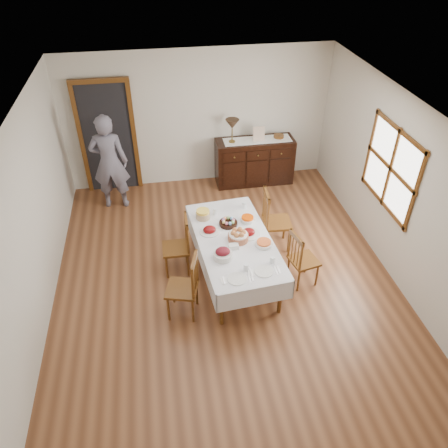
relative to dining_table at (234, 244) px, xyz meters
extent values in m
plane|color=brown|center=(-0.14, -0.04, -0.62)|extent=(6.00, 6.00, 0.00)
cube|color=white|center=(-0.14, -0.04, 1.98)|extent=(5.00, 6.00, 0.02)
cube|color=beige|center=(-0.14, 2.96, 0.68)|extent=(5.00, 0.02, 2.60)
cube|color=beige|center=(-0.14, -3.04, 0.68)|extent=(5.00, 0.02, 2.60)
cube|color=beige|center=(-2.64, -0.04, 0.68)|extent=(0.02, 6.00, 2.60)
cube|color=beige|center=(2.36, -0.04, 0.68)|extent=(0.02, 6.00, 2.60)
cube|color=white|center=(2.35, 0.26, 0.88)|extent=(0.02, 1.30, 1.10)
cube|color=#593211|center=(2.34, 0.26, 0.88)|extent=(0.03, 1.46, 1.26)
cube|color=black|center=(-1.84, 2.92, 0.43)|extent=(0.90, 0.06, 2.10)
cube|color=#593211|center=(-1.84, 2.90, 0.43)|extent=(1.04, 0.08, 2.18)
cube|color=silver|center=(0.00, 0.00, 0.07)|extent=(1.17, 2.09, 0.04)
cylinder|color=#593211|center=(-0.33, -0.90, -0.30)|extent=(0.06, 0.06, 0.64)
cylinder|color=#593211|center=(0.48, -0.83, -0.30)|extent=(0.06, 0.06, 0.64)
cylinder|color=#593211|center=(-0.48, 0.83, -0.30)|extent=(0.06, 0.06, 0.64)
cylinder|color=#593211|center=(0.33, 0.90, -0.30)|extent=(0.06, 0.06, 0.64)
cube|color=silver|center=(-0.51, -0.04, -0.07)|extent=(0.20, 2.04, 0.31)
cube|color=silver|center=(0.51, 0.04, -0.07)|extent=(0.20, 2.04, 0.31)
cube|color=silver|center=(0.09, -1.01, -0.07)|extent=(1.04, 0.11, 0.31)
cube|color=silver|center=(-0.09, 1.01, -0.07)|extent=(1.04, 0.11, 0.31)
cube|color=#593211|center=(-0.82, -0.61, -0.18)|extent=(0.50, 0.50, 0.04)
cylinder|color=#593211|center=(-0.94, -0.40, -0.41)|extent=(0.04, 0.04, 0.42)
cylinder|color=#593211|center=(-1.02, -0.72, -0.41)|extent=(0.04, 0.04, 0.42)
cylinder|color=#593211|center=(-0.62, -0.49, -0.41)|extent=(0.04, 0.04, 0.42)
cylinder|color=#593211|center=(-0.71, -0.81, -0.41)|extent=(0.04, 0.04, 0.42)
cylinder|color=#593211|center=(-0.60, -0.49, 0.09)|extent=(0.04, 0.04, 0.55)
cylinder|color=#593211|center=(-0.69, -0.82, 0.09)|extent=(0.04, 0.04, 0.55)
cube|color=#593211|center=(-0.64, -0.66, 0.33)|extent=(0.14, 0.39, 0.08)
cylinder|color=#593211|center=(-0.62, -0.57, 0.08)|extent=(0.02, 0.02, 0.45)
cylinder|color=#593211|center=(-0.64, -0.66, 0.08)|extent=(0.02, 0.02, 0.45)
cylinder|color=#593211|center=(-0.67, -0.74, 0.08)|extent=(0.02, 0.02, 0.45)
cube|color=#593211|center=(-0.83, 0.27, -0.19)|extent=(0.40, 0.40, 0.04)
cylinder|color=#593211|center=(-0.99, 0.44, -0.42)|extent=(0.03, 0.03, 0.40)
cylinder|color=#593211|center=(-1.00, 0.11, -0.42)|extent=(0.03, 0.03, 0.40)
cylinder|color=#593211|center=(-0.67, 0.43, -0.42)|extent=(0.03, 0.03, 0.40)
cylinder|color=#593211|center=(-0.68, 0.11, -0.42)|extent=(0.03, 0.03, 0.40)
cylinder|color=#593211|center=(-0.65, 0.44, 0.07)|extent=(0.04, 0.04, 0.53)
cylinder|color=#593211|center=(-0.66, 0.10, 0.07)|extent=(0.04, 0.04, 0.53)
cube|color=#593211|center=(-0.65, 0.27, 0.30)|extent=(0.04, 0.38, 0.08)
cylinder|color=#593211|center=(-0.65, 0.36, 0.05)|extent=(0.02, 0.02, 0.43)
cylinder|color=#593211|center=(-0.65, 0.27, 0.05)|extent=(0.02, 0.02, 0.43)
cylinder|color=#593211|center=(-0.66, 0.19, 0.05)|extent=(0.02, 0.02, 0.43)
cube|color=#593211|center=(0.98, -0.29, -0.21)|extent=(0.45, 0.45, 0.04)
cylinder|color=#593211|center=(1.16, -0.41, -0.42)|extent=(0.03, 0.03, 0.39)
cylinder|color=#593211|center=(1.10, -0.11, -0.42)|extent=(0.03, 0.03, 0.39)
cylinder|color=#593211|center=(0.86, -0.48, -0.42)|extent=(0.03, 0.03, 0.39)
cylinder|color=#593211|center=(0.80, -0.18, -0.42)|extent=(0.03, 0.03, 0.39)
cylinder|color=#593211|center=(0.85, -0.49, 0.04)|extent=(0.04, 0.04, 0.51)
cylinder|color=#593211|center=(0.78, -0.17, 0.04)|extent=(0.04, 0.04, 0.51)
cube|color=#593211|center=(0.81, -0.33, 0.26)|extent=(0.11, 0.36, 0.07)
cylinder|color=#593211|center=(0.83, -0.41, 0.02)|extent=(0.02, 0.02, 0.42)
cylinder|color=#593211|center=(0.81, -0.33, 0.02)|extent=(0.02, 0.02, 0.42)
cylinder|color=#593211|center=(0.79, -0.25, 0.02)|extent=(0.02, 0.02, 0.42)
cube|color=#593211|center=(0.81, 0.60, -0.15)|extent=(0.46, 0.46, 0.04)
cylinder|color=#593211|center=(0.98, 0.41, -0.39)|extent=(0.04, 0.04, 0.45)
cylinder|color=#593211|center=(1.00, 0.76, -0.39)|extent=(0.04, 0.04, 0.45)
cylinder|color=#593211|center=(0.62, 0.43, -0.39)|extent=(0.04, 0.04, 0.45)
cylinder|color=#593211|center=(0.65, 0.79, -0.39)|extent=(0.04, 0.04, 0.45)
cylinder|color=#593211|center=(0.60, 0.43, 0.14)|extent=(0.04, 0.04, 0.58)
cylinder|color=#593211|center=(0.63, 0.80, 0.14)|extent=(0.04, 0.04, 0.58)
cube|color=#593211|center=(0.62, 0.61, 0.39)|extent=(0.07, 0.42, 0.08)
cylinder|color=#593211|center=(0.61, 0.52, 0.12)|extent=(0.02, 0.02, 0.48)
cylinder|color=#593211|center=(0.62, 0.61, 0.12)|extent=(0.02, 0.02, 0.48)
cylinder|color=#593211|center=(0.62, 0.70, 0.12)|extent=(0.02, 0.02, 0.48)
cube|color=black|center=(0.91, 2.68, -0.16)|extent=(1.52, 0.51, 0.91)
cube|color=black|center=(0.46, 2.41, 0.11)|extent=(0.43, 0.02, 0.18)
sphere|color=brown|center=(0.46, 2.39, 0.11)|extent=(0.03, 0.03, 0.03)
cube|color=black|center=(0.91, 2.41, 0.11)|extent=(0.43, 0.02, 0.18)
sphere|color=brown|center=(0.91, 2.39, 0.11)|extent=(0.03, 0.03, 0.03)
cube|color=black|center=(1.37, 2.41, 0.11)|extent=(0.43, 0.02, 0.18)
sphere|color=brown|center=(1.37, 2.39, 0.11)|extent=(0.03, 0.03, 0.03)
imported|color=slate|center=(-1.82, 2.27, 0.33)|extent=(0.62, 0.43, 1.90)
cylinder|color=#945337|center=(0.05, -0.03, 0.13)|extent=(0.30, 0.30, 0.10)
cylinder|color=white|center=(0.05, -0.03, 0.19)|extent=(0.27, 0.27, 0.02)
sphere|color=#B96E3B|center=(0.12, -0.03, 0.22)|extent=(0.08, 0.08, 0.08)
sphere|color=#B96E3B|center=(0.09, 0.04, 0.22)|extent=(0.08, 0.08, 0.08)
sphere|color=#B96E3B|center=(0.01, 0.04, 0.22)|extent=(0.08, 0.08, 0.08)
sphere|color=#B96E3B|center=(-0.02, -0.03, 0.22)|extent=(0.08, 0.08, 0.08)
sphere|color=#B96E3B|center=(0.01, -0.09, 0.22)|extent=(0.08, 0.08, 0.08)
sphere|color=#B96E3B|center=(0.09, -0.09, 0.22)|extent=(0.08, 0.08, 0.08)
cylinder|color=black|center=(-0.02, 0.36, 0.11)|extent=(0.28, 0.28, 0.05)
ellipsoid|color=pink|center=(0.05, 0.36, 0.16)|extent=(0.05, 0.05, 0.06)
ellipsoid|color=#7FC3FF|center=(0.03, 0.40, 0.16)|extent=(0.05, 0.05, 0.06)
ellipsoid|color=#A3E07C|center=(-0.01, 0.43, 0.16)|extent=(0.05, 0.05, 0.06)
ellipsoid|color=#FF905C|center=(-0.06, 0.42, 0.16)|extent=(0.05, 0.05, 0.06)
ellipsoid|color=#B67ABF|center=(-0.10, 0.38, 0.16)|extent=(0.05, 0.05, 0.06)
ellipsoid|color=#FFE07C|center=(-0.10, 0.33, 0.16)|extent=(0.05, 0.05, 0.06)
ellipsoid|color=pink|center=(-0.06, 0.29, 0.16)|extent=(0.05, 0.05, 0.06)
ellipsoid|color=#7FC3FF|center=(-0.01, 0.28, 0.16)|extent=(0.05, 0.05, 0.06)
ellipsoid|color=#A3E07C|center=(0.03, 0.31, 0.16)|extent=(0.05, 0.05, 0.06)
cylinder|color=silver|center=(-0.32, 0.23, 0.09)|extent=(0.30, 0.30, 0.02)
ellipsoid|color=#670809|center=(-0.32, 0.23, 0.13)|extent=(0.19, 0.16, 0.11)
cylinder|color=silver|center=(0.22, 0.08, 0.10)|extent=(0.33, 0.33, 0.02)
ellipsoid|color=#670809|center=(0.22, 0.08, 0.13)|extent=(0.19, 0.16, 0.11)
cylinder|color=silver|center=(-0.23, -0.37, 0.13)|extent=(0.27, 0.27, 0.09)
ellipsoid|color=#5E101A|center=(-0.23, -0.37, 0.20)|extent=(0.20, 0.17, 0.11)
cylinder|color=silver|center=(0.28, 0.40, 0.11)|extent=(0.21, 0.21, 0.05)
cylinder|color=#E64801|center=(0.28, 0.40, 0.16)|extent=(0.18, 0.18, 0.03)
cylinder|color=tan|center=(-0.37, 0.59, 0.14)|extent=(0.22, 0.22, 0.10)
cylinder|color=yellow|center=(-0.37, 0.59, 0.21)|extent=(0.20, 0.20, 0.04)
cylinder|color=silver|center=(0.38, -0.21, 0.11)|extent=(0.25, 0.25, 0.05)
cylinder|color=orange|center=(0.38, -0.21, 0.15)|extent=(0.20, 0.20, 0.02)
cube|color=silver|center=(-0.05, -0.20, 0.12)|extent=(0.15, 0.10, 0.07)
cylinder|color=silver|center=(-0.12, -0.82, 0.09)|extent=(0.25, 0.25, 0.01)
cube|color=white|center=(-0.29, -0.82, 0.09)|extent=(0.09, 0.13, 0.01)
cube|color=white|center=(-0.29, -0.82, 0.10)|extent=(0.03, 0.16, 0.01)
cube|color=white|center=(0.04, -0.82, 0.09)|extent=(0.03, 0.18, 0.01)
cube|color=white|center=(0.08, -0.82, 0.09)|extent=(0.03, 0.14, 0.01)
cylinder|color=white|center=(0.03, -0.67, 0.14)|extent=(0.07, 0.07, 0.10)
cylinder|color=silver|center=(0.26, -0.74, 0.09)|extent=(0.25, 0.25, 0.01)
cube|color=white|center=(0.09, -0.74, 0.09)|extent=(0.09, 0.13, 0.01)
cube|color=white|center=(0.09, -0.74, 0.10)|extent=(0.03, 0.16, 0.01)
cube|color=white|center=(0.42, -0.74, 0.09)|extent=(0.03, 0.18, 0.01)
cube|color=white|center=(0.46, -0.74, 0.09)|extent=(0.03, 0.14, 0.01)
cylinder|color=white|center=(0.41, -0.59, 0.14)|extent=(0.07, 0.07, 0.10)
cylinder|color=white|center=(-0.18, 0.65, 0.14)|extent=(0.06, 0.06, 0.11)
cylinder|color=white|center=(0.31, 0.76, 0.14)|extent=(0.07, 0.07, 0.10)
cube|color=white|center=(0.95, 2.67, 0.30)|extent=(1.30, 0.35, 0.01)
cylinder|color=brown|center=(0.45, 2.66, 0.31)|extent=(0.12, 0.12, 0.03)
cylinder|color=brown|center=(0.45, 2.66, 0.45)|extent=(0.02, 0.02, 0.25)
cone|color=#3B2A1C|center=(0.45, 2.66, 0.66)|extent=(0.26, 0.26, 0.18)
cube|color=#CBAD96|center=(0.97, 2.64, 0.43)|extent=(0.22, 0.08, 0.28)
cylinder|color=#593211|center=(1.38, 2.70, 0.32)|extent=(0.20, 0.20, 0.06)
camera|label=1|loc=(-0.96, -4.80, 3.97)|focal=35.00mm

